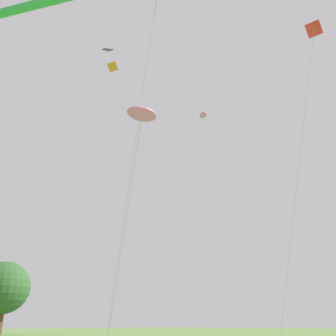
% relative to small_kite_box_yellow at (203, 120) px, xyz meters
% --- Properties ---
extents(small_kite_box_yellow, '(1.45, 1.15, 14.51)m').
position_rel_small_kite_box_yellow_xyz_m(small_kite_box_yellow, '(0.00, 0.00, 0.00)').
color(small_kite_box_yellow, pink).
rests_on(small_kite_box_yellow, ground).
extents(small_kite_stunt_black, '(1.61, 4.28, 20.58)m').
position_rel_small_kite_box_yellow_xyz_m(small_kite_stunt_black, '(-2.43, 7.34, 4.01)').
color(small_kite_stunt_black, orange).
rests_on(small_kite_stunt_black, ground).
extents(small_kite_bird_shape, '(2.73, 4.14, 6.47)m').
position_rel_small_kite_box_yellow_xyz_m(small_kite_bird_shape, '(-13.09, -7.92, -7.79)').
color(small_kite_bird_shape, pink).
rests_on(small_kite_bird_shape, ground).
extents(small_kite_diamond_red, '(3.07, 2.94, 24.21)m').
position_rel_small_kite_box_yellow_xyz_m(small_kite_diamond_red, '(-0.77, 9.61, 7.54)').
color(small_kite_diamond_red, black).
rests_on(small_kite_diamond_red, ground).
extents(small_kite_triangle_green, '(1.51, 3.25, 15.12)m').
position_rel_small_kite_box_yellow_xyz_m(small_kite_triangle_green, '(-2.70, -8.69, -0.41)').
color(small_kite_triangle_green, red).
rests_on(small_kite_triangle_green, ground).
extents(tree_oak_right, '(5.91, 5.91, 9.64)m').
position_rel_small_kite_box_yellow_xyz_m(tree_oak_right, '(10.96, 46.02, -7.39)').
color(tree_oak_right, '#513823').
rests_on(tree_oak_right, ground).
extents(tree_oak_left, '(6.89, 6.89, 9.46)m').
position_rel_small_kite_box_yellow_xyz_m(tree_oak_left, '(8.02, 40.50, -8.04)').
color(tree_oak_left, '#513823').
rests_on(tree_oak_left, ground).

